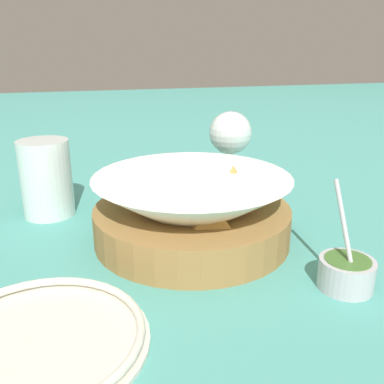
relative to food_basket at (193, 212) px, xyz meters
The scene contains 6 objects.
ground_plane 0.05m from the food_basket, 113.34° to the left, with size 4.00×4.00×0.00m, color teal.
food_basket is the anchor object (origin of this frame).
sauce_cup 0.20m from the food_basket, 142.26° to the right, with size 0.07×0.06×0.11m.
wine_glass 0.23m from the food_basket, 32.85° to the right, with size 0.07×0.07×0.14m.
beer_mug 0.24m from the food_basket, 52.44° to the left, with size 0.12×0.08×0.12m.
side_plate 0.26m from the food_basket, 132.61° to the left, with size 0.20×0.20×0.01m.
Camera 1 is at (-0.49, 0.12, 0.25)m, focal length 40.00 mm.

